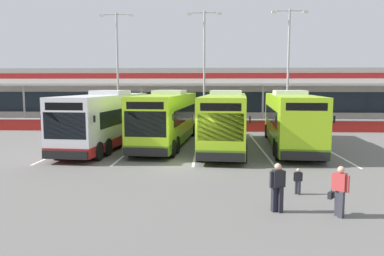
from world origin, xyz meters
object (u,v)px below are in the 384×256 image
(coach_bus_centre, at_px, (226,121))
(coach_bus_right_centre, at_px, (291,121))
(lamp_post_west, at_px, (118,63))
(coach_bus_leftmost, at_px, (106,120))
(pedestrian_child, at_px, (298,180))
(coach_bus_left_centre, at_px, (167,119))
(pedestrian_with_handbag, at_px, (340,190))
(lamp_post_centre, at_px, (204,62))
(pedestrian_in_dark_coat, at_px, (277,186))
(lamp_post_east, at_px, (288,62))

(coach_bus_centre, relative_size, coach_bus_right_centre, 1.00)
(coach_bus_centre, xyz_separation_m, lamp_post_west, (-10.00, 11.80, 4.50))
(coach_bus_leftmost, xyz_separation_m, pedestrian_child, (10.31, -10.73, -1.24))
(coach_bus_left_centre, distance_m, lamp_post_west, 12.97)
(pedestrian_with_handbag, bearing_deg, coach_bus_centre, 103.29)
(coach_bus_left_centre, height_order, lamp_post_centre, lamp_post_centre)
(pedestrian_in_dark_coat, bearing_deg, pedestrian_child, 61.02)
(pedestrian_with_handbag, height_order, pedestrian_in_dark_coat, same)
(lamp_post_west, bearing_deg, lamp_post_east, -3.62)
(pedestrian_child, bearing_deg, lamp_post_centre, 100.15)
(lamp_post_east, bearing_deg, coach_bus_left_centre, -136.73)
(coach_bus_left_centre, bearing_deg, lamp_post_east, 43.27)
(coach_bus_left_centre, distance_m, coach_bus_centre, 4.18)
(lamp_post_west, height_order, lamp_post_centre, same)
(coach_bus_left_centre, relative_size, coach_bus_right_centre, 1.00)
(pedestrian_with_handbag, bearing_deg, coach_bus_leftmost, 130.08)
(coach_bus_centre, height_order, lamp_post_west, lamp_post_west)
(pedestrian_with_handbag, distance_m, lamp_post_east, 24.54)
(lamp_post_east, bearing_deg, pedestrian_child, -100.18)
(lamp_post_west, bearing_deg, coach_bus_centre, -49.72)
(coach_bus_left_centre, height_order, lamp_post_west, lamp_post_west)
(coach_bus_left_centre, distance_m, pedestrian_in_dark_coat, 14.81)
(pedestrian_in_dark_coat, bearing_deg, pedestrian_with_handbag, -10.08)
(pedestrian_with_handbag, height_order, lamp_post_west, lamp_post_west)
(coach_bus_centre, bearing_deg, pedestrian_with_handbag, -76.71)
(pedestrian_in_dark_coat, bearing_deg, coach_bus_leftmost, 125.63)
(coach_bus_leftmost, distance_m, pedestrian_in_dark_coat, 15.77)
(coach_bus_centre, distance_m, lamp_post_west, 16.11)
(pedestrian_child, height_order, lamp_post_east, lamp_post_east)
(pedestrian_with_handbag, bearing_deg, lamp_post_east, 82.57)
(pedestrian_with_handbag, relative_size, lamp_post_centre, 0.15)
(coach_bus_left_centre, relative_size, lamp_post_west, 1.12)
(coach_bus_leftmost, distance_m, pedestrian_child, 14.94)
(coach_bus_leftmost, distance_m, coach_bus_centre, 7.99)
(coach_bus_centre, xyz_separation_m, lamp_post_east, (6.15, 10.78, 4.50))
(coach_bus_centre, bearing_deg, lamp_post_centre, 98.01)
(lamp_post_centre, bearing_deg, coach_bus_right_centre, -61.42)
(coach_bus_right_centre, relative_size, pedestrian_in_dark_coat, 7.60)
(coach_bus_right_centre, xyz_separation_m, lamp_post_west, (-14.33, 11.34, 4.50))
(coach_bus_leftmost, xyz_separation_m, pedestrian_with_handbag, (11.05, -13.13, -0.93))
(coach_bus_leftmost, distance_m, coach_bus_left_centre, 4.13)
(lamp_post_west, bearing_deg, coach_bus_right_centre, -38.35)
(coach_bus_right_centre, distance_m, lamp_post_centre, 13.16)
(pedestrian_with_handbag, bearing_deg, pedestrian_in_dark_coat, 169.92)
(coach_bus_leftmost, height_order, coach_bus_centre, same)
(coach_bus_centre, distance_m, pedestrian_with_handbag, 13.34)
(coach_bus_centre, bearing_deg, lamp_post_east, 60.28)
(coach_bus_centre, bearing_deg, pedestrian_in_dark_coat, -84.64)
(coach_bus_right_centre, distance_m, lamp_post_east, 11.40)
(pedestrian_with_handbag, distance_m, pedestrian_child, 2.53)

